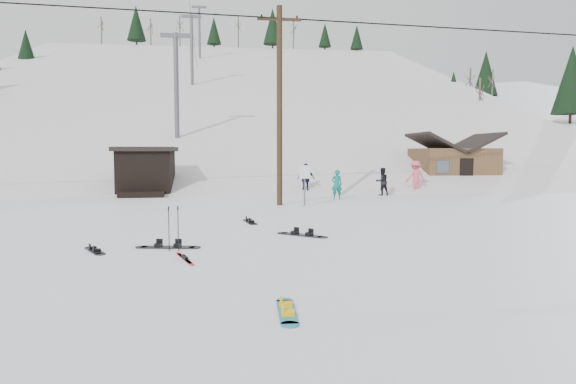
{
  "coord_description": "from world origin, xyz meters",
  "views": [
    {
      "loc": [
        -0.53,
        -9.41,
        2.44
      ],
      "look_at": [
        1.13,
        3.9,
        1.4
      ],
      "focal_mm": 32.0,
      "sensor_mm": 36.0,
      "label": 1
    }
  ],
  "objects": [
    {
      "name": "ridge_right",
      "position": [
        38.0,
        50.0,
        -11.0
      ],
      "size": [
        45.66,
        93.98,
        54.59
      ],
      "primitive_type": "cube",
      "rotation": [
        0.21,
        -0.05,
        -0.12
      ],
      "color": "white",
      "rests_on": "ground"
    },
    {
      "name": "lift_tower_mid",
      "position": [
        -4.0,
        50.0,
        14.36
      ],
      "size": [
        2.2,
        0.36,
        8.0
      ],
      "color": "#595B60",
      "rests_on": "ski_slope"
    },
    {
      "name": "hero_snowboard",
      "position": [
        0.4,
        -1.81,
        0.03
      ],
      "size": [
        0.33,
        1.44,
        0.1
      ],
      "rotation": [
        0.0,
        0.0,
        1.52
      ],
      "color": "#1D89BE",
      "rests_on": "ground"
    },
    {
      "name": "lift_hut",
      "position": [
        -5.0,
        20.94,
        1.36
      ],
      "size": [
        3.4,
        4.1,
        2.75
      ],
      "color": "black",
      "rests_on": "ground"
    },
    {
      "name": "board_scatter_a",
      "position": [
        -1.97,
        3.84,
        0.03
      ],
      "size": [
        1.67,
        0.53,
        0.12
      ],
      "rotation": [
        0.0,
        0.0,
        -0.16
      ],
      "color": "black",
      "rests_on": "ground"
    },
    {
      "name": "trail_sign",
      "position": [
        3.1,
        13.58,
        1.27
      ],
      "size": [
        0.5,
        0.09,
        1.85
      ],
      "color": "#595B60",
      "rests_on": "ground"
    },
    {
      "name": "skier_teal",
      "position": [
        5.26,
        16.57,
        0.77
      ],
      "size": [
        0.57,
        0.39,
        1.54
      ],
      "primitive_type": "imported",
      "rotation": [
        0.0,
        0.0,
        3.1
      ],
      "color": "#0B7165",
      "rests_on": "ground"
    },
    {
      "name": "board_scatter_f",
      "position": [
        0.34,
        8.37,
        0.03
      ],
      "size": [
        0.47,
        1.42,
        0.1
      ],
      "rotation": [
        0.0,
        0.0,
        1.74
      ],
      "color": "black",
      "rests_on": "ground"
    },
    {
      "name": "board_scatter_b",
      "position": [
        -3.72,
        3.59,
        0.02
      ],
      "size": [
        0.73,
        1.16,
        0.09
      ],
      "rotation": [
        0.0,
        0.0,
        2.06
      ],
      "color": "black",
      "rests_on": "ground"
    },
    {
      "name": "skier_pink",
      "position": [
        10.8,
        19.96,
        0.97
      ],
      "size": [
        1.35,
        0.91,
        1.93
      ],
      "primitive_type": "imported",
      "rotation": [
        0.0,
        0.0,
        3.3
      ],
      "color": "#EF546D",
      "rests_on": "ground"
    },
    {
      "name": "treeline_crest",
      "position": [
        0.0,
        86.0,
        0.0
      ],
      "size": [
        50.0,
        6.0,
        10.0
      ],
      "primitive_type": null,
      "color": "black",
      "rests_on": "ski_slope"
    },
    {
      "name": "skier_navy",
      "position": [
        4.18,
        19.95,
        0.9
      ],
      "size": [
        1.13,
        0.89,
        1.79
      ],
      "primitive_type": "imported",
      "rotation": [
        0.0,
        0.0,
        2.65
      ],
      "color": "#181637",
      "rests_on": "ground"
    },
    {
      "name": "ski_poles",
      "position": [
        -1.79,
        3.41,
        0.57
      ],
      "size": [
        0.31,
        0.08,
        1.11
      ],
      "color": "black",
      "rests_on": "ground"
    },
    {
      "name": "board_scatter_d",
      "position": [
        1.72,
        5.32,
        0.03
      ],
      "size": [
        1.37,
        1.2,
        0.12
      ],
      "rotation": [
        0.0,
        0.0,
        -0.7
      ],
      "color": "black",
      "rests_on": "ground"
    },
    {
      "name": "hero_skis",
      "position": [
        -1.45,
        2.36,
        0.02
      ],
      "size": [
        0.54,
        1.48,
        0.08
      ],
      "rotation": [
        0.0,
        0.0,
        0.3
      ],
      "color": "#A91112",
      "rests_on": "ground"
    },
    {
      "name": "skier_dark",
      "position": [
        8.34,
        18.66,
        0.78
      ],
      "size": [
        0.86,
        0.72,
        1.57
      ],
      "primitive_type": "imported",
      "rotation": [
        0.0,
        0.0,
        3.33
      ],
      "color": "black",
      "rests_on": "ground"
    },
    {
      "name": "lift_tower_near",
      "position": [
        -4.0,
        30.0,
        7.86
      ],
      "size": [
        2.2,
        0.36,
        8.0
      ],
      "color": "#595B60",
      "rests_on": "ski_slope"
    },
    {
      "name": "ground",
      "position": [
        0.0,
        0.0,
        0.0
      ],
      "size": [
        200.0,
        200.0,
        0.0
      ],
      "primitive_type": "plane",
      "color": "white",
      "rests_on": "ground"
    },
    {
      "name": "treeline_right",
      "position": [
        36.0,
        42.0,
        0.0
      ],
      "size": [
        20.0,
        60.0,
        10.0
      ],
      "primitive_type": null,
      "color": "black",
      "rests_on": "ground"
    },
    {
      "name": "ski_slope",
      "position": [
        0.0,
        55.0,
        -12.0
      ],
      "size": [
        60.0,
        85.24,
        65.97
      ],
      "primitive_type": "cube",
      "rotation": [
        0.31,
        0.0,
        0.0
      ],
      "color": "white",
      "rests_on": "ground"
    },
    {
      "name": "cabin",
      "position": [
        15.0,
        24.0,
        1.48
      ],
      "size": [
        5.39,
        4.4,
        3.77
      ],
      "color": "brown",
      "rests_on": "ground"
    },
    {
      "name": "utility_pole",
      "position": [
        2.0,
        14.0,
        4.68
      ],
      "size": [
        2.0,
        0.26,
        9.0
      ],
      "color": "#3A2819",
      "rests_on": "ground"
    },
    {
      "name": "lift_tower_far",
      "position": [
        -4.0,
        70.0,
        20.86
      ],
      "size": [
        2.2,
        0.36,
        8.0
      ],
      "color": "#595B60",
      "rests_on": "ski_slope"
    }
  ]
}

